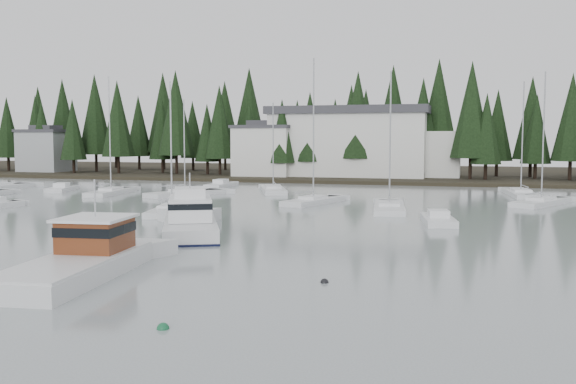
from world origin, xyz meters
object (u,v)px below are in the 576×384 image
Objects in this scene: sailboat_7 at (521,195)px; runabout_1 at (438,222)px; harbor_inn at (362,142)px; sailboat_3 at (313,203)px; sailboat_9 at (172,213)px; sailboat_4 at (111,193)px; runabout_3 at (221,186)px; cabin_cruiser_center at (190,223)px; sailboat_10 at (389,209)px; house_west at (265,150)px; sailboat_5 at (541,204)px; sailboat_11 at (273,191)px; runabout_4 at (62,190)px; house_far_west at (46,150)px; sailboat_13 at (185,195)px; lobster_boat_brown at (79,264)px.

runabout_1 is (-7.82, -26.60, 0.06)m from sailboat_7.
harbor_inn is 2.21× the size of sailboat_7.
sailboat_3 is 2.46× the size of runabout_1.
sailboat_9 is (-8.31, -50.30, -5.71)m from harbor_inn.
runabout_3 is at bearing -36.98° from sailboat_4.
sailboat_7 reaches higher than runabout_3.
sailboat_9 reaches higher than cabin_cruiser_center.
sailboat_10 is at bearing -98.23° from sailboat_3.
house_west is at bearing 54.17° from sailboat_7.
sailboat_11 is (-29.61, 7.17, -0.02)m from sailboat_5.
runabout_1 is (20.61, -23.91, 0.08)m from sailboat_11.
sailboat_4 is 1.19× the size of sailboat_9.
cabin_cruiser_center is at bearing -91.83° from harbor_inn.
runabout_4 is (-25.32, -5.99, 0.08)m from sailboat_11.
house_far_west is at bearing -178.65° from harbor_inn.
sailboat_4 is at bearing -105.15° from house_west.
sailboat_7 is at bearing -94.14° from runabout_3.
sailboat_3 is at bearing -105.23° from sailboat_4.
harbor_inn is at bearing 62.23° from sailboat_5.
sailboat_4 reaches higher than sailboat_7.
sailboat_9 is (-6.37, 10.19, -0.65)m from cabin_cruiser_center.
sailboat_10 is at bearing -156.81° from sailboat_11.
sailboat_7 is (79.05, -22.77, -4.34)m from house_far_west.
sailboat_9 is at bearing -141.37° from sailboat_4.
sailboat_13 reaches higher than runabout_4.
sailboat_4 is (-8.56, -31.60, -4.57)m from house_west.
harbor_inn is 52.96m from runabout_1.
sailboat_3 is 1.32× the size of sailboat_11.
sailboat_3 is 14.49m from sailboat_11.
house_far_west is 0.73× the size of cabin_cruiser_center.
runabout_1 is at bearing -125.33° from runabout_4.
sailboat_11 is 1.00× the size of sailboat_13.
sailboat_11 is (1.89, 23.51, -0.01)m from sailboat_9.
sailboat_5 is at bearing -125.28° from sailboat_11.
sailboat_13 is (-16.03, 4.54, -0.05)m from sailboat_3.
house_west is 31.38m from sailboat_13.
sailboat_13 is at bearing 111.45° from sailboat_11.
sailboat_11 reaches higher than lobster_boat_brown.
sailboat_5 is (24.41, 40.64, -0.51)m from lobster_boat_brown.
house_far_west is 46.31m from runabout_3.
sailboat_10 is (10.71, 31.82, -0.52)m from lobster_boat_brown.
lobster_boat_brown reaches higher than runabout_4.
sailboat_7 reaches higher than house_far_west.
sailboat_4 is 40.95m from runabout_1.
runabout_4 is at bearing 58.62° from runabout_1.
house_west reaches higher than house_far_west.
sailboat_5 is 2.03× the size of runabout_3.
runabout_4 is at bearing 116.66° from sailboat_5.
harbor_inn reaches higher than house_far_west.
harbor_inn is 60.73m from cabin_cruiser_center.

